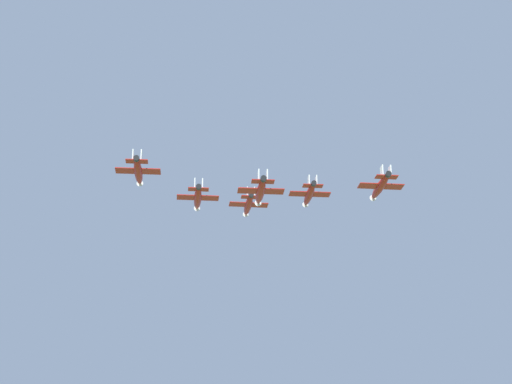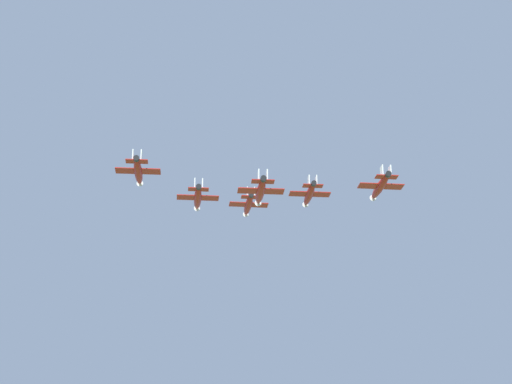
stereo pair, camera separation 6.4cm
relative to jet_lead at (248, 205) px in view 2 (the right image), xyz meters
name	(u,v)px [view 2 (the right image)]	position (x,y,z in m)	size (l,w,h in m)	color
jet_lead	(248,205)	(0.00, 0.00, 0.00)	(15.07, 9.49, 3.18)	red
jet_left_wingman	(198,198)	(-11.52, 14.88, -4.16)	(14.88, 9.40, 3.15)	red
jet_right_wingman	(309,195)	(-16.54, -8.97, -2.44)	(14.77, 9.35, 3.13)	red
jet_left_outer	(138,172)	(-23.04, 29.76, -4.44)	(14.65, 9.29, 3.11)	red
jet_right_outer	(380,187)	(-33.08, -17.94, -5.82)	(15.06, 9.51, 3.19)	red
jet_slot_rear	(261,191)	(-28.06, 5.91, -7.77)	(15.19, 9.64, 3.22)	red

